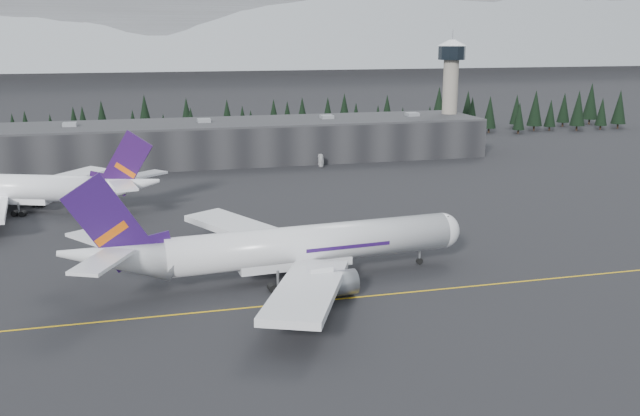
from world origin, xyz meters
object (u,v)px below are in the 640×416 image
object	(u,v)px
terminal	(236,141)
jet_main	(278,248)
gse_vehicle_b	(321,165)
control_tower	(451,82)
gse_vehicle_a	(101,183)
jet_parked	(22,188)

from	to	relation	value
terminal	jet_main	world-z (taller)	jet_main
jet_main	gse_vehicle_b	size ratio (longest dim) A/B	16.42
jet_main	gse_vehicle_b	bearing A→B (deg)	66.56
terminal	jet_main	distance (m)	116.77
control_tower	gse_vehicle_a	distance (m)	122.29
terminal	jet_parked	size ratio (longest dim) A/B	2.56
control_tower	gse_vehicle_b	distance (m)	60.48
jet_parked	gse_vehicle_a	size ratio (longest dim) A/B	13.68
jet_parked	gse_vehicle_b	bearing A→B (deg)	-134.70
control_tower	gse_vehicle_a	xyz separation A→B (m)	(-115.86, -31.85, -22.77)
control_tower	gse_vehicle_b	xyz separation A→B (m)	(-51.77, -21.52, -22.71)
terminal	gse_vehicle_a	xyz separation A→B (m)	(-40.86, -28.85, -5.66)
jet_main	control_tower	bearing A→B (deg)	49.88
gse_vehicle_a	control_tower	bearing A→B (deg)	19.47
gse_vehicle_a	gse_vehicle_b	distance (m)	64.92
terminal	gse_vehicle_a	distance (m)	50.33
terminal	gse_vehicle_a	world-z (taller)	terminal
gse_vehicle_b	gse_vehicle_a	bearing A→B (deg)	-111.57
jet_main	gse_vehicle_b	xyz separation A→B (m)	(33.32, 97.82, -4.90)
terminal	control_tower	bearing A→B (deg)	2.29
control_tower	jet_parked	xyz separation A→B (m)	(-132.03, -58.04, -18.03)
control_tower	gse_vehicle_b	bearing A→B (deg)	-157.43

